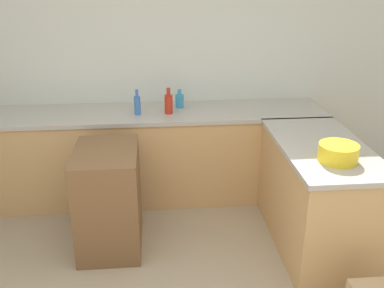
% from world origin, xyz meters
% --- Properties ---
extents(wall_back, '(8.00, 0.06, 2.70)m').
position_xyz_m(wall_back, '(0.00, 2.52, 1.35)').
color(wall_back, silver).
rests_on(wall_back, ground_plane).
extents(counter_back, '(3.34, 0.69, 0.92)m').
position_xyz_m(counter_back, '(0.00, 2.16, 0.46)').
color(counter_back, tan).
rests_on(counter_back, ground_plane).
extents(counter_peninsula, '(0.69, 1.36, 0.92)m').
position_xyz_m(counter_peninsula, '(1.33, 1.17, 0.46)').
color(counter_peninsula, tan).
rests_on(counter_peninsula, ground_plane).
extents(island_table, '(0.51, 0.71, 0.88)m').
position_xyz_m(island_table, '(-0.41, 1.30, 0.44)').
color(island_table, brown).
rests_on(island_table, ground_plane).
extents(mixing_bowl, '(0.29, 0.29, 0.13)m').
position_xyz_m(mixing_bowl, '(1.32, 0.86, 0.98)').
color(mixing_bowl, yellow).
rests_on(mixing_bowl, counter_peninsula).
extents(water_bottle_blue, '(0.06, 0.06, 0.24)m').
position_xyz_m(water_bottle_blue, '(-0.17, 2.08, 1.02)').
color(water_bottle_blue, '#386BB7').
rests_on(water_bottle_blue, counter_back).
extents(hot_sauce_bottle, '(0.08, 0.08, 0.25)m').
position_xyz_m(hot_sauce_bottle, '(0.13, 2.08, 1.02)').
color(hot_sauce_bottle, red).
rests_on(hot_sauce_bottle, counter_back).
extents(dish_soap_bottle, '(0.08, 0.08, 0.18)m').
position_xyz_m(dish_soap_bottle, '(0.25, 2.27, 0.99)').
color(dish_soap_bottle, '#338CBF').
rests_on(dish_soap_bottle, counter_back).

